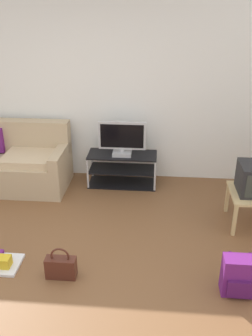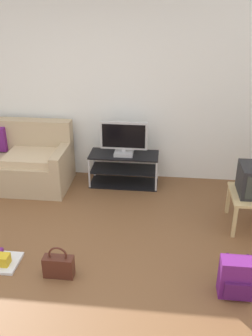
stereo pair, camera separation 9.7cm
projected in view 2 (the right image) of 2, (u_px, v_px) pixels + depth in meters
The scene contains 7 objects.
ground_plane at pixel (44, 278), 3.70m from camera, with size 9.00×9.80×0.02m, color brown.
wall_back at pixel (88, 87), 5.33m from camera, with size 9.00×0.10×2.70m, color white.
couch at pixel (2, 161), 5.43m from camera, with size 1.99×0.83×0.90m.
tv_stand at pixel (124, 169), 5.43m from camera, with size 0.99×0.42×0.47m.
flat_tv at pixel (124, 139), 5.20m from camera, with size 0.66×0.22×0.49m.
backpack at pixel (237, 278), 3.41m from camera, with size 0.33×0.25×0.39m.
handbag at pixel (59, 266), 3.67m from camera, with size 0.30×0.12×0.35m.
Camera 2 is at (1.14, -2.77, 2.56)m, focal length 39.78 mm.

